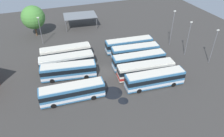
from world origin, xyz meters
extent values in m
plane|color=#383533|center=(0.00, 0.00, 0.00)|extent=(95.59, 95.59, 0.00)
cube|color=teal|center=(-8.54, -6.58, 1.75)|extent=(11.81, 2.99, 2.91)
cube|color=beige|center=(-8.54, -6.58, 3.28)|extent=(11.34, 2.77, 0.14)
cube|color=black|center=(-8.54, -6.58, 2.22)|extent=(11.87, 3.03, 0.93)
cube|color=silver|center=(-8.54, -6.58, 0.94)|extent=(11.87, 3.03, 0.58)
cube|color=black|center=(-2.67, -6.84, 2.32)|extent=(0.15, 2.03, 1.07)
cylinder|color=black|center=(-4.86, -5.60, 0.50)|extent=(1.01, 0.34, 1.00)
cylinder|color=black|center=(-4.96, -7.88, 0.50)|extent=(1.01, 0.34, 1.00)
cylinder|color=black|center=(-12.12, -5.28, 0.50)|extent=(1.01, 0.34, 1.00)
cylinder|color=black|center=(-12.22, -7.56, 0.50)|extent=(1.01, 0.34, 1.00)
cube|color=teal|center=(-7.96, 0.51, 1.75)|extent=(11.57, 4.08, 2.91)
cube|color=beige|center=(-7.96, 0.51, 3.28)|extent=(11.09, 3.82, 0.14)
cube|color=black|center=(-7.96, 0.51, 2.22)|extent=(11.63, 4.12, 0.93)
cube|color=silver|center=(-7.96, 0.51, 0.94)|extent=(11.63, 4.12, 0.58)
cube|color=black|center=(-2.34, -0.30, 2.32)|extent=(0.35, 2.02, 1.07)
cylinder|color=black|center=(-4.32, 1.13, 0.50)|extent=(1.03, 0.44, 1.00)
cylinder|color=black|center=(-4.65, -1.12, 0.50)|extent=(1.03, 0.44, 1.00)
cylinder|color=black|center=(-11.28, 2.14, 0.50)|extent=(1.03, 0.44, 1.00)
cylinder|color=black|center=(-11.60, -0.11, 0.50)|extent=(1.03, 0.44, 1.00)
cube|color=silver|center=(-7.69, 4.28, 1.75)|extent=(11.91, 3.00, 2.91)
cube|color=beige|center=(-7.69, 4.28, 3.28)|extent=(11.43, 2.79, 0.14)
cube|color=black|center=(-7.69, 4.28, 2.22)|extent=(11.97, 3.04, 0.93)
cube|color=#2D8C4C|center=(-7.69, 4.28, 0.94)|extent=(11.97, 3.04, 0.58)
cube|color=black|center=(-1.78, 4.01, 2.32)|extent=(0.15, 2.03, 1.07)
cylinder|color=black|center=(-3.98, 5.25, 0.50)|extent=(1.01, 0.34, 1.00)
cylinder|color=black|center=(-4.08, 2.98, 0.50)|extent=(1.01, 0.34, 1.00)
cylinder|color=black|center=(-11.29, 5.58, 0.50)|extent=(1.01, 0.34, 1.00)
cylinder|color=black|center=(-11.40, 3.31, 0.50)|extent=(1.01, 0.34, 1.00)
cube|color=silver|center=(-7.23, 8.30, 1.75)|extent=(11.69, 2.91, 2.91)
cube|color=beige|center=(-7.23, 8.30, 3.28)|extent=(11.22, 2.70, 0.14)
cube|color=black|center=(-7.23, 8.30, 2.22)|extent=(11.75, 2.95, 0.93)
cube|color=red|center=(-7.23, 8.30, 0.94)|extent=(11.75, 2.95, 0.58)
cube|color=black|center=(-1.42, 8.08, 2.32)|extent=(0.14, 2.03, 1.07)
cylinder|color=black|center=(-3.59, 9.30, 0.50)|extent=(1.01, 0.34, 1.00)
cylinder|color=black|center=(-3.68, 7.02, 0.50)|extent=(1.01, 0.34, 1.00)
cylinder|color=black|center=(-10.78, 9.57, 0.50)|extent=(1.01, 0.34, 1.00)
cylinder|color=black|center=(-10.87, 7.29, 0.50)|extent=(1.01, 0.34, 1.00)
cube|color=teal|center=(7.56, -8.12, 1.75)|extent=(12.05, 3.30, 2.91)
cube|color=beige|center=(7.56, -8.12, 3.28)|extent=(11.56, 3.07, 0.14)
cube|color=black|center=(7.56, -8.12, 2.22)|extent=(12.11, 3.34, 0.93)
cube|color=silver|center=(7.56, -8.12, 0.94)|extent=(12.11, 3.34, 0.58)
cube|color=black|center=(13.51, -8.53, 2.32)|extent=(0.20, 2.03, 1.07)
cylinder|color=black|center=(11.32, -7.24, 0.50)|extent=(1.02, 0.37, 1.00)
cylinder|color=black|center=(11.17, -9.51, 0.50)|extent=(1.02, 0.37, 1.00)
cylinder|color=black|center=(3.96, -6.72, 0.50)|extent=(1.02, 0.37, 1.00)
cylinder|color=black|center=(3.80, -8.99, 0.50)|extent=(1.02, 0.37, 1.00)
cube|color=silver|center=(7.39, -4.56, 1.75)|extent=(12.20, 3.61, 2.91)
cube|color=beige|center=(7.39, -4.56, 3.28)|extent=(11.70, 3.37, 0.14)
cube|color=black|center=(7.39, -4.56, 2.22)|extent=(12.26, 3.66, 0.93)
cube|color=red|center=(7.39, -4.56, 0.94)|extent=(12.26, 3.66, 0.58)
cube|color=black|center=(13.38, -5.14, 2.32)|extent=(0.25, 2.03, 1.07)
cylinder|color=black|center=(11.20, -3.79, 0.50)|extent=(1.02, 0.39, 1.00)
cylinder|color=black|center=(10.99, -6.05, 0.50)|extent=(1.02, 0.39, 1.00)
cylinder|color=black|center=(3.79, -3.07, 0.50)|extent=(1.02, 0.39, 1.00)
cylinder|color=black|center=(3.57, -5.34, 0.50)|extent=(1.02, 0.39, 1.00)
cube|color=teal|center=(7.67, -0.61, 1.75)|extent=(12.07, 3.24, 2.91)
cube|color=beige|center=(7.67, -0.61, 3.28)|extent=(11.58, 3.01, 0.14)
cube|color=black|center=(7.67, -0.61, 2.22)|extent=(12.13, 3.28, 0.93)
cube|color=silver|center=(7.67, -0.61, 0.94)|extent=(12.13, 3.28, 0.58)
cube|color=black|center=(13.64, -1.00, 2.32)|extent=(0.19, 2.03, 1.07)
cylinder|color=black|center=(11.43, 0.29, 0.50)|extent=(1.02, 0.36, 1.00)
cylinder|color=black|center=(11.29, -1.99, 0.50)|extent=(1.02, 0.36, 1.00)
cylinder|color=black|center=(4.05, 0.76, 0.50)|extent=(1.02, 0.36, 1.00)
cylinder|color=black|center=(3.91, -1.51, 0.50)|extent=(1.02, 0.36, 1.00)
cube|color=teal|center=(8.48, 3.11, 1.75)|extent=(11.56, 3.49, 2.91)
cube|color=beige|center=(8.48, 3.11, 3.28)|extent=(11.09, 3.25, 0.14)
cube|color=black|center=(8.48, 3.11, 2.22)|extent=(11.62, 3.53, 0.93)
cube|color=silver|center=(8.48, 3.11, 0.94)|extent=(11.62, 3.53, 0.58)
cube|color=black|center=(14.16, 2.60, 2.32)|extent=(0.24, 2.03, 1.07)
cylinder|color=black|center=(12.09, 3.93, 0.50)|extent=(1.02, 0.39, 1.00)
cylinder|color=black|center=(11.89, 1.66, 0.50)|extent=(1.02, 0.39, 1.00)
cylinder|color=black|center=(5.06, 4.57, 0.50)|extent=(1.02, 0.39, 1.00)
cylinder|color=black|center=(4.86, 2.30, 0.50)|extent=(1.02, 0.39, 1.00)
cube|color=teal|center=(8.51, 6.86, 1.75)|extent=(12.08, 3.32, 2.91)
cube|color=beige|center=(8.51, 6.86, 3.28)|extent=(11.59, 3.09, 0.14)
cube|color=black|center=(8.51, 6.86, 2.22)|extent=(12.14, 3.36, 0.93)
cube|color=silver|center=(8.51, 6.86, 0.94)|extent=(12.14, 3.36, 0.58)
cube|color=black|center=(14.48, 6.43, 2.32)|extent=(0.20, 2.03, 1.07)
cylinder|color=black|center=(12.29, 7.73, 0.50)|extent=(1.02, 0.37, 1.00)
cylinder|color=black|center=(12.12, 5.46, 0.50)|extent=(1.02, 0.37, 1.00)
cylinder|color=black|center=(4.91, 8.26, 0.50)|extent=(1.02, 0.37, 1.00)
cylinder|color=black|center=(4.74, 5.99, 0.50)|extent=(1.02, 0.37, 1.00)
cube|color=slate|center=(0.39, 26.43, 3.68)|extent=(10.41, 7.29, 0.20)
cylinder|color=#59595B|center=(5.27, 28.93, 1.79)|extent=(0.20, 0.20, 3.58)
cylinder|color=#59595B|center=(4.75, 23.11, 1.79)|extent=(0.20, 0.20, 3.58)
cylinder|color=#59595B|center=(-3.97, 29.75, 1.79)|extent=(0.20, 0.20, 3.58)
cylinder|color=#59595B|center=(-4.49, 23.93, 1.79)|extent=(0.20, 0.20, 3.58)
cylinder|color=slate|center=(20.91, 0.43, 4.20)|extent=(0.16, 0.16, 8.39)
cube|color=silver|center=(20.91, 0.43, 8.57)|extent=(0.56, 0.28, 0.20)
cylinder|color=slate|center=(24.12, -4.56, 4.02)|extent=(0.16, 0.16, 8.03)
cube|color=silver|center=(24.12, -4.56, 8.21)|extent=(0.56, 0.28, 0.20)
cylinder|color=slate|center=(20.07, 6.10, 4.60)|extent=(0.16, 0.16, 9.20)
cube|color=silver|center=(20.07, 6.10, 9.38)|extent=(0.56, 0.28, 0.20)
cylinder|color=slate|center=(-11.96, 18.11, 3.67)|extent=(0.16, 0.16, 7.34)
cube|color=silver|center=(-11.96, 18.11, 7.52)|extent=(0.56, 0.28, 0.20)
cylinder|color=brown|center=(-13.20, 24.36, 1.37)|extent=(0.44, 0.44, 2.74)
sphere|color=#478438|center=(-13.20, 24.36, 5.50)|extent=(6.52, 6.52, 6.52)
cylinder|color=black|center=(8.13, 11.02, 0.00)|extent=(2.76, 2.76, 0.01)
cylinder|color=black|center=(-1.01, -7.24, 0.00)|extent=(3.85, 3.85, 0.01)
cylinder|color=black|center=(8.87, 11.42, 0.00)|extent=(1.76, 1.76, 0.01)
cylinder|color=black|center=(0.09, -10.07, 0.00)|extent=(1.94, 1.94, 0.01)
cylinder|color=black|center=(-8.88, 10.60, 0.00)|extent=(1.75, 1.75, 0.01)
camera|label=1|loc=(-11.76, -37.01, 27.25)|focal=34.31mm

